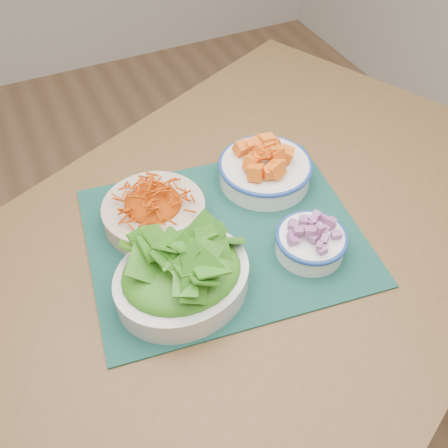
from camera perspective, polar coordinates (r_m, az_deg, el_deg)
name	(u,v)px	position (r m, az deg, el deg)	size (l,w,h in m)	color
ground	(141,400)	(1.62, -9.43, -19.27)	(4.00, 4.00, 0.00)	#976B49
table	(251,259)	(1.04, 3.14, -4.04)	(1.55, 1.34, 0.75)	brown
placemat	(224,235)	(0.96, 0.00, -1.30)	(0.51, 0.42, 0.00)	#0C2F29
carrot_bowl	(154,208)	(0.96, -8.04, 1.84)	(0.21, 0.21, 0.08)	beige
squash_bowl	(265,165)	(1.04, 4.75, 6.72)	(0.20, 0.20, 0.09)	white
lettuce_bowl	(182,273)	(0.84, -4.86, -5.65)	(0.27, 0.24, 0.10)	silver
onion_bowl	(311,239)	(0.92, 9.93, -1.73)	(0.16, 0.16, 0.07)	white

